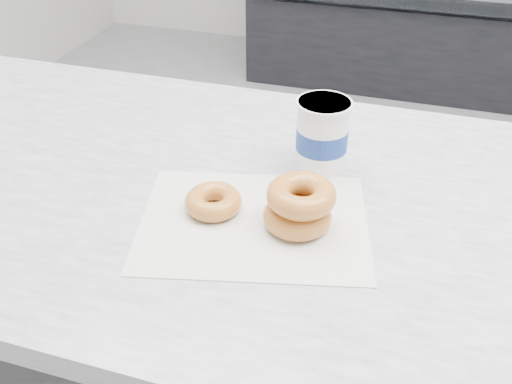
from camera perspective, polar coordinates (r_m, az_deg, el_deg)
ground at (r=1.95m, az=17.55°, el=-14.30°), size 5.00×5.00×0.00m
display_case at (r=3.57m, az=20.57°, el=17.56°), size 2.40×0.74×1.25m
wax_paper at (r=0.86m, az=-0.23°, el=-3.01°), size 0.39×0.33×0.00m
donut_single at (r=0.87m, az=-4.29°, el=-0.94°), size 0.10×0.10×0.03m
donut_stack at (r=0.83m, az=4.35°, el=-1.37°), size 0.14×0.14×0.07m
coffee_cup at (r=0.96m, az=6.63°, el=5.72°), size 0.09×0.09×0.12m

